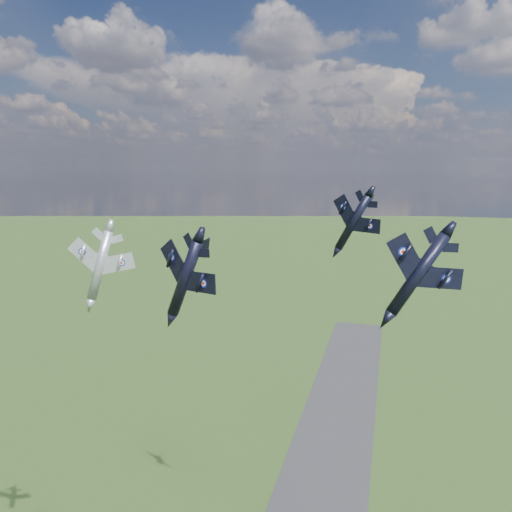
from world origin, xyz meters
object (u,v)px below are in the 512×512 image
(jet_lead_navy, at_px, (185,278))
(jet_left_silver, at_px, (100,265))
(jet_right_navy, at_px, (418,274))
(jet_high_navy, at_px, (353,222))

(jet_lead_navy, xyz_separation_m, jet_left_silver, (-17.28, 6.61, -0.35))
(jet_right_navy, distance_m, jet_high_navy, 43.85)
(jet_right_navy, height_order, jet_high_navy, jet_high_navy)
(jet_lead_navy, distance_m, jet_high_navy, 38.48)
(jet_lead_navy, bearing_deg, jet_left_silver, -178.49)
(jet_high_navy, bearing_deg, jet_lead_navy, -97.66)
(jet_right_navy, relative_size, jet_left_silver, 0.82)
(jet_high_navy, relative_size, jet_left_silver, 1.02)
(jet_lead_navy, relative_size, jet_high_navy, 1.03)
(jet_lead_navy, relative_size, jet_left_silver, 1.05)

